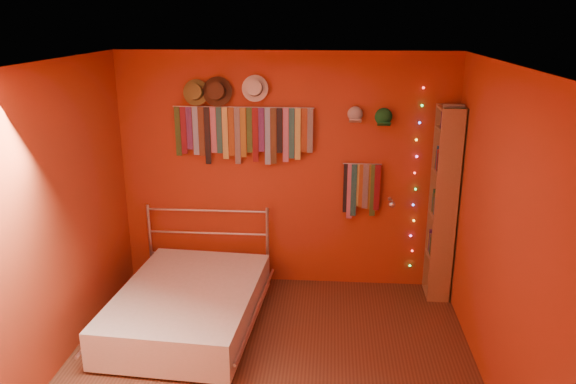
% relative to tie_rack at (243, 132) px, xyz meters
% --- Properties ---
extents(ground, '(3.50, 3.50, 0.00)m').
position_rel_tie_rack_xyz_m(ground, '(0.43, -1.69, -1.69)').
color(ground, '#532D1C').
rests_on(ground, ground).
extents(back_wall, '(3.50, 0.02, 2.50)m').
position_rel_tie_rack_xyz_m(back_wall, '(0.43, 0.06, -0.44)').
color(back_wall, '#AF3E1C').
rests_on(back_wall, ground).
extents(right_wall, '(0.02, 3.50, 2.50)m').
position_rel_tie_rack_xyz_m(right_wall, '(2.18, -1.69, -0.44)').
color(right_wall, '#AF3E1C').
rests_on(right_wall, ground).
extents(left_wall, '(0.02, 3.50, 2.50)m').
position_rel_tie_rack_xyz_m(left_wall, '(-1.32, -1.69, -0.44)').
color(left_wall, '#AF3E1C').
rests_on(left_wall, ground).
extents(ceiling, '(3.50, 3.50, 0.02)m').
position_rel_tie_rack_xyz_m(ceiling, '(0.43, -1.69, 0.81)').
color(ceiling, white).
rests_on(ceiling, back_wall).
extents(tie_rack, '(1.45, 0.03, 0.60)m').
position_rel_tie_rack_xyz_m(tie_rack, '(0.00, 0.00, 0.00)').
color(tie_rack, silver).
rests_on(tie_rack, back_wall).
extents(small_tie_rack, '(0.40, 0.03, 0.60)m').
position_rel_tie_rack_xyz_m(small_tie_rack, '(1.22, -0.00, -0.57)').
color(small_tie_rack, silver).
rests_on(small_tie_rack, back_wall).
extents(fedora_olive, '(0.26, 0.14, 0.26)m').
position_rel_tie_rack_xyz_m(fedora_olive, '(-0.47, -0.03, 0.40)').
color(fedora_olive, olive).
rests_on(fedora_olive, back_wall).
extents(fedora_brown, '(0.30, 0.16, 0.30)m').
position_rel_tie_rack_xyz_m(fedora_brown, '(-0.25, -0.03, 0.41)').
color(fedora_brown, '#472A19').
rests_on(fedora_brown, back_wall).
extents(fedora_white, '(0.27, 0.14, 0.26)m').
position_rel_tie_rack_xyz_m(fedora_white, '(0.13, -0.03, 0.45)').
color(fedora_white, white).
rests_on(fedora_white, back_wall).
extents(cap_white, '(0.17, 0.21, 0.17)m').
position_rel_tie_rack_xyz_m(cap_white, '(1.13, 0.01, 0.19)').
color(cap_white, beige).
rests_on(cap_white, back_wall).
extents(cap_green, '(0.18, 0.22, 0.18)m').
position_rel_tie_rack_xyz_m(cap_green, '(1.42, 0.01, 0.17)').
color(cap_green, '#166628').
rests_on(cap_green, back_wall).
extents(fairy_lights, '(0.06, 0.02, 1.93)m').
position_rel_tie_rack_xyz_m(fairy_lights, '(1.78, 0.02, -0.50)').
color(fairy_lights, '#FF3333').
rests_on(fairy_lights, back_wall).
extents(reading_lamp, '(0.07, 0.29, 0.08)m').
position_rel_tie_rack_xyz_m(reading_lamp, '(1.53, -0.16, -0.68)').
color(reading_lamp, silver).
rests_on(reading_lamp, back_wall).
extents(bookshelf, '(0.25, 0.34, 2.00)m').
position_rel_tie_rack_xyz_m(bookshelf, '(2.08, -0.16, -0.67)').
color(bookshelf, '#976544').
rests_on(bookshelf, ground).
extents(bed, '(1.45, 1.87, 0.88)m').
position_rel_tie_rack_xyz_m(bed, '(-0.41, -0.96, -1.48)').
color(bed, silver).
rests_on(bed, ground).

